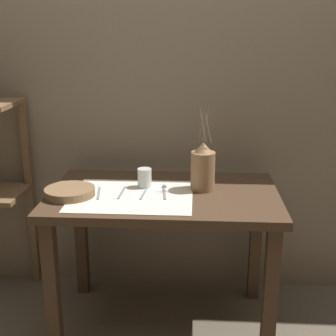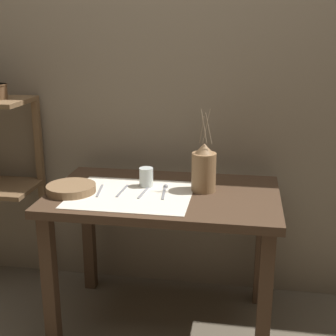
# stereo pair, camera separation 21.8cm
# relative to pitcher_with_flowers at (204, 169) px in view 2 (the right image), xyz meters

# --- Properties ---
(ground_plane) EXTENTS (12.00, 12.00, 0.00)m
(ground_plane) POSITION_rel_pitcher_with_flowers_xyz_m (-0.18, -0.05, -0.82)
(ground_plane) COLOR brown
(stone_wall_back) EXTENTS (7.00, 0.06, 2.40)m
(stone_wall_back) POSITION_rel_pitcher_with_flowers_xyz_m (-0.18, 0.40, 0.38)
(stone_wall_back) COLOR #7A6B56
(stone_wall_back) RESTS_ON ground_plane
(wooden_table) EXTENTS (1.09, 0.67, 0.71)m
(wooden_table) POSITION_rel_pitcher_with_flowers_xyz_m (-0.18, -0.05, -0.22)
(wooden_table) COLOR #422D1E
(wooden_table) RESTS_ON ground_plane
(linen_cloth) EXTENTS (0.56, 0.46, 0.00)m
(linen_cloth) POSITION_rel_pitcher_with_flowers_xyz_m (-0.33, -0.11, -0.11)
(linen_cloth) COLOR beige
(linen_cloth) RESTS_ON wooden_table
(pitcher_with_flowers) EXTENTS (0.12, 0.12, 0.39)m
(pitcher_with_flowers) POSITION_rel_pitcher_with_flowers_xyz_m (0.00, 0.00, 0.00)
(pitcher_with_flowers) COLOR olive
(pitcher_with_flowers) RESTS_ON wooden_table
(wooden_bowl) EXTENTS (0.23, 0.23, 0.04)m
(wooden_bowl) POSITION_rel_pitcher_with_flowers_xyz_m (-0.61, -0.13, -0.09)
(wooden_bowl) COLOR brown
(wooden_bowl) RESTS_ON wooden_table
(glass_tumbler_near) EXTENTS (0.07, 0.07, 0.09)m
(glass_tumbler_near) POSITION_rel_pitcher_with_flowers_xyz_m (-0.28, 0.01, -0.06)
(glass_tumbler_near) COLOR silver
(glass_tumbler_near) RESTS_ON wooden_table
(knife_center) EXTENTS (0.04, 0.17, 0.00)m
(knife_center) POSITION_rel_pitcher_with_flowers_xyz_m (-0.49, -0.09, -0.10)
(knife_center) COLOR gray
(knife_center) RESTS_ON wooden_table
(fork_outer) EXTENTS (0.02, 0.17, 0.00)m
(fork_outer) POSITION_rel_pitcher_with_flowers_xyz_m (-0.38, -0.08, -0.10)
(fork_outer) COLOR gray
(fork_outer) RESTS_ON wooden_table
(spoon_outer) EXTENTS (0.03, 0.18, 0.02)m
(spoon_outer) POSITION_rel_pitcher_with_flowers_xyz_m (-0.27, -0.03, -0.10)
(spoon_outer) COLOR gray
(spoon_outer) RESTS_ON wooden_table
(spoon_inner) EXTENTS (0.04, 0.18, 0.02)m
(spoon_inner) POSITION_rel_pitcher_with_flowers_xyz_m (-0.18, -0.02, -0.10)
(spoon_inner) COLOR gray
(spoon_inner) RESTS_ON wooden_table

